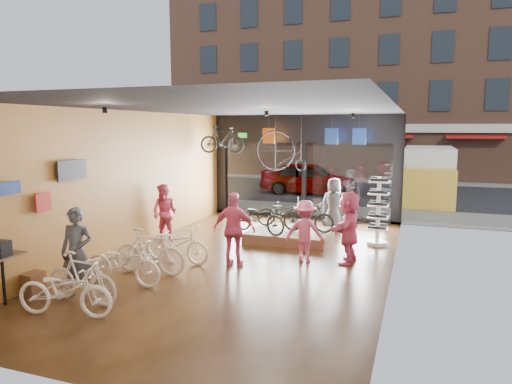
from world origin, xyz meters
The scene contains 35 objects.
ground_plane centered at (0.00, 0.00, -0.02)m, with size 7.00×12.00×0.04m, color black.
ceiling centered at (0.00, 0.00, 3.82)m, with size 7.00×12.00×0.04m, color black.
wall_left centered at (-3.52, 0.00, 1.90)m, with size 0.04×12.00×3.80m, color #9F7020.
wall_right centered at (3.52, 0.00, 1.90)m, with size 0.04×12.00×3.80m, color beige.
wall_back centered at (0.00, -6.02, 1.90)m, with size 7.00×0.04×3.80m, color beige.
storefront centered at (0.00, 6.00, 1.90)m, with size 7.00×0.26×3.80m, color black, non-canonical shape.
exit_sign centered at (-2.40, 5.88, 3.05)m, with size 0.35×0.06×0.18m, color #198C26.
street_road centered at (0.00, 15.00, -0.01)m, with size 30.00×18.00×0.02m, color black.
sidewalk_near centered at (0.00, 7.20, 0.06)m, with size 30.00×2.40×0.12m, color slate.
sidewalk_far centered at (0.00, 19.00, 0.06)m, with size 30.00×2.00×0.12m, color slate.
opposite_building centered at (0.00, 21.50, 7.00)m, with size 26.00×5.00×14.00m, color brown.
street_car centered at (-1.23, 12.00, 0.82)m, with size 1.93×4.79×1.63m, color gray.
box_truck centered at (4.42, 11.00, 1.22)m, with size 2.07×6.22×2.45m, color silver, non-canonical shape.
floor_bike_0 centered at (-1.86, -4.26, 0.47)m, with size 0.63×1.81×0.95m, color silver.
floor_bike_1 centered at (-2.00, -3.65, 0.50)m, with size 0.47×1.66×1.00m, color silver.
floor_bike_2 centered at (-1.89, -2.52, 0.48)m, with size 0.64×1.82×0.96m, color silver.
floor_bike_3 centered at (-1.75, -1.72, 0.53)m, with size 0.50×1.77×1.07m, color silver.
floor_bike_4 centered at (-1.61, -0.69, 0.47)m, with size 0.63×1.80×0.95m, color silver.
display_platform centered at (0.44, 2.41, 0.15)m, with size 2.40×1.80×0.30m, color #513320.
display_bike_left centered at (-0.32, 1.80, 0.77)m, with size 0.62×1.79×0.94m, color black.
display_bike_mid centered at (1.00, 2.40, 0.76)m, with size 0.43×1.53×0.92m, color black.
display_bike_right centered at (0.09, 2.98, 0.74)m, with size 0.58×1.67×0.88m, color black.
customer_0 centered at (-2.35, -3.36, 0.90)m, with size 0.65×0.43×1.79m, color #3F3F44.
customer_1 centered at (-3.00, 1.07, 0.85)m, with size 0.83×0.65×1.71m, color #CC4C72.
customer_2 centered at (-0.15, -0.48, 0.91)m, with size 1.06×0.44×1.81m, color #CC4C72.
customer_3 centered at (1.39, 0.39, 0.78)m, with size 1.01×0.58×1.56m, color #CC4C72.
customer_4 centered at (1.44, 4.14, 0.87)m, with size 0.85×0.55×1.73m, color #3F3F44.
customer_5 centered at (2.42, 0.70, 0.90)m, with size 1.67×0.53×1.81m, color #CC4C72.
sunglasses_rack centered at (2.95, 2.77, 0.98)m, with size 0.58×0.47×1.96m, color white, non-canonical shape.
wall_merch centered at (-3.38, -3.50, 1.30)m, with size 0.40×2.40×2.60m, color navy, non-canonical shape.
penny_farthing centered at (-0.43, 4.68, 2.50)m, with size 1.72×0.06×1.38m, color black, non-canonical shape.
hung_bike centered at (-2.52, 4.20, 2.93)m, with size 0.45×1.58×0.95m, color black.
jersey_left centered at (-1.14, 5.20, 3.05)m, with size 0.45×0.03×0.55m, color #CC5919.
jersey_mid centered at (1.12, 5.20, 3.05)m, with size 0.45×0.03×0.55m, color #1E3F99.
jersey_right centered at (2.06, 5.20, 3.05)m, with size 0.45×0.03×0.55m, color #1E3F99.
Camera 1 is at (3.96, -10.45, 3.35)m, focal length 32.00 mm.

